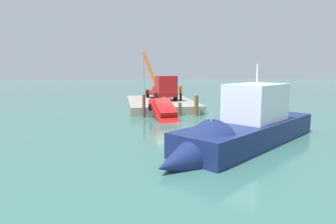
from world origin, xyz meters
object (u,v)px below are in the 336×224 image
at_px(dock_worker, 181,92).
at_px(salvaged_car, 165,112).
at_px(moored_yacht, 236,137).
at_px(crane_truck, 163,88).

relative_size(dock_worker, salvaged_car, 0.42).
xyz_separation_m(salvaged_car, moored_yacht, (10.14, 2.49, 0.00)).
bearing_deg(moored_yacht, crane_truck, -175.94).
distance_m(salvaged_car, moored_yacht, 10.44).
height_order(dock_worker, salvaged_car, dock_worker).
relative_size(crane_truck, dock_worker, 4.17).
distance_m(dock_worker, moored_yacht, 18.15).
distance_m(dock_worker, salvaged_car, 8.61).
height_order(dock_worker, moored_yacht, moored_yacht).
bearing_deg(moored_yacht, salvaged_car, -166.19).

